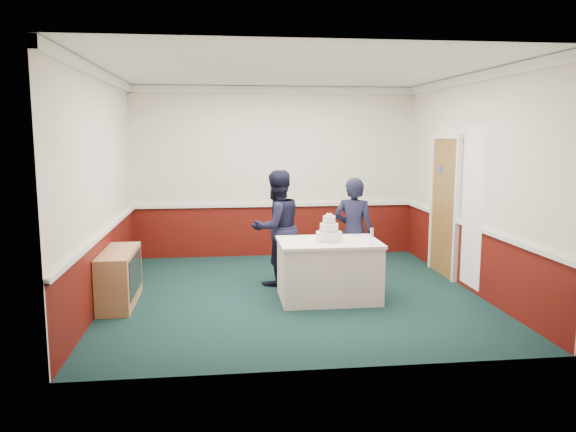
{
  "coord_description": "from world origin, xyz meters",
  "views": [
    {
      "loc": [
        -0.97,
        -7.41,
        2.19
      ],
      "look_at": [
        -0.08,
        -0.1,
        1.1
      ],
      "focal_mm": 35.0,
      "sensor_mm": 36.0,
      "label": 1
    }
  ],
  "objects": [
    {
      "name": "cake_table",
      "position": [
        0.44,
        -0.29,
        0.4
      ],
      "size": [
        1.32,
        0.92,
        0.79
      ],
      "color": "white",
      "rests_on": "ground"
    },
    {
      "name": "wedding_cake",
      "position": [
        0.44,
        -0.29,
        0.9
      ],
      "size": [
        0.35,
        0.35,
        0.36
      ],
      "color": "white",
      "rests_on": "cake_table"
    },
    {
      "name": "person_man",
      "position": [
        -0.17,
        0.55,
        0.83
      ],
      "size": [
        1.01,
        0.93,
        1.67
      ],
      "primitive_type": "imported",
      "rotation": [
        0.0,
        0.0,
        3.62
      ],
      "color": "black",
      "rests_on": "ground"
    },
    {
      "name": "champagne_flute",
      "position": [
        0.94,
        -0.57,
        0.93
      ],
      "size": [
        0.05,
        0.05,
        0.21
      ],
      "color": "silver",
      "rests_on": "cake_table"
    },
    {
      "name": "cake_knife",
      "position": [
        0.41,
        -0.49,
        0.79
      ],
      "size": [
        0.05,
        0.22,
        0.0
      ],
      "primitive_type": "cube",
      "rotation": [
        0.0,
        0.0,
        0.15
      ],
      "color": "silver",
      "rests_on": "cake_table"
    },
    {
      "name": "ground",
      "position": [
        0.0,
        0.0,
        0.0
      ],
      "size": [
        5.0,
        5.0,
        0.0
      ],
      "primitive_type": "plane",
      "color": "#132C2E",
      "rests_on": "ground"
    },
    {
      "name": "room_shell",
      "position": [
        0.08,
        0.61,
        1.97
      ],
      "size": [
        5.0,
        5.0,
        3.0
      ],
      "color": "silver",
      "rests_on": "ground"
    },
    {
      "name": "person_woman",
      "position": [
        0.91,
        0.27,
        0.79
      ],
      "size": [
        0.68,
        0.59,
        1.58
      ],
      "primitive_type": "imported",
      "rotation": [
        0.0,
        0.0,
        2.69
      ],
      "color": "black",
      "rests_on": "ground"
    },
    {
      "name": "sideboard",
      "position": [
        -2.28,
        -0.17,
        0.35
      ],
      "size": [
        0.41,
        1.2,
        0.7
      ],
      "color": "#AA7F52",
      "rests_on": "ground"
    }
  ]
}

